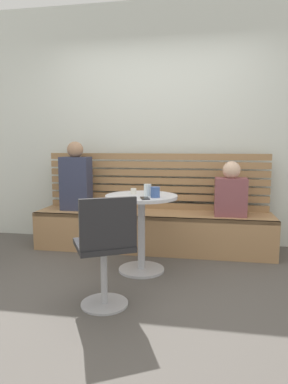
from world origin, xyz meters
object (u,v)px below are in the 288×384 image
at_px(cup_mug_blue, 155,192).
at_px(white_chair, 105,248).
at_px(cup_water_clear, 148,190).
at_px(person_adult, 76,179).
at_px(booth_bench, 152,231).
at_px(person_child_left, 231,192).
at_px(phone_on_table, 145,198).
at_px(cup_espresso_small, 134,191).
at_px(cafe_table, 141,218).

bearing_deg(cup_mug_blue, white_chair, -110.91).
bearing_deg(cup_water_clear, person_adult, 142.96).
distance_m(booth_bench, cup_mug_blue, 0.99).
bearing_deg(person_child_left, phone_on_table, -132.84).
distance_m(cup_espresso_small, phone_on_table, 0.31).
height_order(white_chair, cup_espresso_small, white_chair).
xyz_separation_m(cafe_table, cup_mug_blue, (0.15, -0.12, 0.27)).
xyz_separation_m(booth_bench, person_child_left, (0.87, -0.03, 0.48)).
distance_m(cafe_table, cup_mug_blue, 0.33).
distance_m(person_child_left, cup_water_clear, 1.06).
relative_size(cafe_table, phone_on_table, 5.29).
distance_m(white_chair, cup_espresso_small, 0.92).
bearing_deg(cup_espresso_small, cafe_table, -35.07).
distance_m(cafe_table, white_chair, 0.82).
bearing_deg(cup_espresso_small, white_chair, -91.87).
bearing_deg(cafe_table, person_child_left, 37.05).
distance_m(booth_bench, white_chair, 1.51).
bearing_deg(person_adult, cup_mug_blue, -37.56).
height_order(white_chair, person_child_left, person_child_left).
relative_size(white_chair, person_child_left, 1.43).
height_order(cup_espresso_small, cup_mug_blue, cup_mug_blue).
relative_size(person_adult, phone_on_table, 5.78).
distance_m(cafe_table, cup_water_clear, 0.29).
xyz_separation_m(white_chair, cup_water_clear, (0.18, 0.77, 0.33)).
height_order(person_child_left, cup_espresso_small, person_child_left).
relative_size(cafe_table, person_child_left, 1.24).
height_order(person_adult, phone_on_table, person_adult).
distance_m(cup_water_clear, cup_mug_blue, 0.11).
bearing_deg(booth_bench, cup_espresso_small, -98.06).
bearing_deg(person_child_left, cup_espresso_small, -148.08).
bearing_deg(cup_water_clear, cup_espresso_small, 147.43).
bearing_deg(cup_water_clear, person_child_left, 40.80).
height_order(white_chair, cup_mug_blue, white_chair).
distance_m(cafe_table, phone_on_table, 0.31).
bearing_deg(phone_on_table, person_adult, 118.73).
relative_size(cafe_table, cup_espresso_small, 13.21).
xyz_separation_m(cup_mug_blue, phone_on_table, (-0.08, -0.09, -0.04)).
bearing_deg(person_adult, booth_bench, -1.53).
height_order(white_chair, person_adult, person_adult).
distance_m(person_adult, cup_mug_blue, 1.35).
distance_m(white_chair, cup_water_clear, 0.86).
relative_size(booth_bench, white_chair, 3.18).
relative_size(person_child_left, phone_on_table, 4.26).
xyz_separation_m(person_child_left, cup_mug_blue, (-0.72, -0.77, 0.09)).
distance_m(white_chair, person_adult, 1.75).
xyz_separation_m(cup_water_clear, cup_mug_blue, (0.08, -0.08, -0.01)).
xyz_separation_m(white_chair, cup_mug_blue, (0.26, 0.69, 0.32)).
xyz_separation_m(booth_bench, person_adult, (-0.92, 0.02, 0.58)).
bearing_deg(booth_bench, phone_on_table, -85.55).
bearing_deg(booth_bench, cup_water_clear, -84.89).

